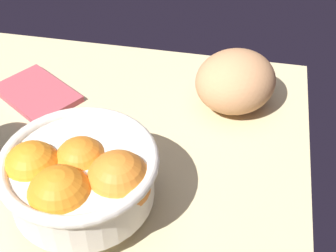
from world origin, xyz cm
name	(u,v)px	position (x,y,z in cm)	size (l,w,h in cm)	color
ground_plane	(90,170)	(0.00, 0.00, -1.50)	(66.09, 66.15, 3.00)	#CAB987
fruit_bowl	(79,178)	(-2.37, 8.71, 6.72)	(20.57, 20.57, 11.84)	silver
bread_loaf	(235,81)	(-20.11, -18.54, 5.02)	(13.97, 12.73, 10.03)	tan
napkin_folded	(37,94)	(14.25, -14.05, 0.57)	(14.37, 9.79, 1.13)	#AB454E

